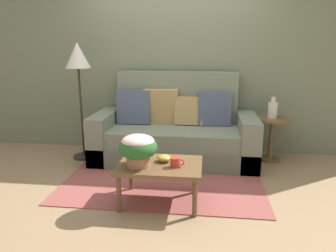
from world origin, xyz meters
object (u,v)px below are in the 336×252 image
coffee_mug (175,162)px  coffee_table (160,169)px  floor_lamp (78,64)px  couch (174,134)px  potted_plant (138,147)px  side_table (272,131)px  table_vase (273,109)px  snack_bowl (164,158)px

coffee_mug → coffee_table: bearing=158.9°
floor_lamp → coffee_mug: (1.40, -1.23, -0.83)m
floor_lamp → coffee_mug: 2.04m
couch → potted_plant: size_ratio=5.92×
coffee_table → side_table: bearing=46.6°
table_vase → coffee_mug: bearing=-128.3°
couch → coffee_table: couch is taller
side_table → floor_lamp: (-2.55, -0.21, 0.88)m
snack_bowl → table_vase: (1.27, 1.32, 0.26)m
side_table → table_vase: table_vase is taller
potted_plant → coffee_mug: (0.35, 0.02, -0.14)m
coffee_table → coffee_mug: 0.19m
coffee_table → coffee_mug: bearing=-21.1°
coffee_table → snack_bowl: 0.11m
table_vase → side_table: bearing=-44.3°
side_table → coffee_table: bearing=-133.4°
coffee_table → coffee_mug: coffee_mug is taller
snack_bowl → potted_plant: bearing=-147.6°
floor_lamp → coffee_table: bearing=-43.2°
floor_lamp → couch: bearing=4.9°
snack_bowl → table_vase: 1.85m
coffee_table → floor_lamp: 1.94m
coffee_table → potted_plant: potted_plant is taller
floor_lamp → snack_bowl: size_ratio=11.17×
floor_lamp → side_table: bearing=4.7°
couch → coffee_table: size_ratio=2.65×
floor_lamp → potted_plant: (1.05, -1.25, -0.69)m
potted_plant → side_table: bearing=44.2°
side_table → potted_plant: 2.10m
side_table → coffee_mug: size_ratio=4.37×
floor_lamp → table_vase: bearing=4.9°
potted_plant → coffee_table: bearing=22.0°
table_vase → floor_lamp: bearing=-175.1°
potted_plant → coffee_mug: potted_plant is taller
floor_lamp → potted_plant: size_ratio=4.31×
couch → coffee_mug: (0.15, -1.34, 0.09)m
snack_bowl → couch: bearing=91.0°
side_table → snack_bowl: side_table is taller
couch → potted_plant: bearing=-98.6°
couch → coffee_table: 1.28m
floor_lamp → snack_bowl: bearing=-40.9°
couch → side_table: 1.30m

